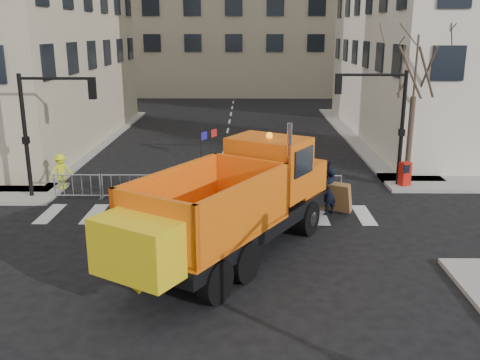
{
  "coord_description": "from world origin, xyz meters",
  "views": [
    {
      "loc": [
        1.42,
        -14.7,
        7.13
      ],
      "look_at": [
        1.19,
        2.5,
        2.28
      ],
      "focal_mm": 40.0,
      "sensor_mm": 36.0,
      "label": 1
    }
  ],
  "objects_px": {
    "plow_truck": "(232,202)",
    "cop_b": "(324,183)",
    "cop_c": "(314,192)",
    "worker": "(61,171)",
    "newspaper_box": "(405,174)",
    "cop_a": "(329,191)"
  },
  "relations": [
    {
      "from": "cop_b",
      "to": "newspaper_box",
      "type": "distance_m",
      "value": 4.89
    },
    {
      "from": "cop_a",
      "to": "newspaper_box",
      "type": "xyz_separation_m",
      "value": [
        4.05,
        3.72,
        -0.26
      ]
    },
    {
      "from": "worker",
      "to": "newspaper_box",
      "type": "xyz_separation_m",
      "value": [
        15.75,
        0.74,
        -0.25
      ]
    },
    {
      "from": "plow_truck",
      "to": "newspaper_box",
      "type": "height_order",
      "value": "plow_truck"
    },
    {
      "from": "plow_truck",
      "to": "newspaper_box",
      "type": "xyz_separation_m",
      "value": [
        7.8,
        8.05,
        -1.21
      ]
    },
    {
      "from": "worker",
      "to": "plow_truck",
      "type": "bearing_deg",
      "value": -79.33
    },
    {
      "from": "cop_b",
      "to": "cop_c",
      "type": "bearing_deg",
      "value": 98.61
    },
    {
      "from": "cop_c",
      "to": "worker",
      "type": "distance_m",
      "value": 11.48
    },
    {
      "from": "worker",
      "to": "newspaper_box",
      "type": "bearing_deg",
      "value": -34.0
    },
    {
      "from": "cop_c",
      "to": "newspaper_box",
      "type": "xyz_separation_m",
      "value": [
        4.67,
        3.76,
        -0.24
      ]
    },
    {
      "from": "plow_truck",
      "to": "cop_b",
      "type": "bearing_deg",
      "value": -3.23
    },
    {
      "from": "worker",
      "to": "cop_b",
      "type": "bearing_deg",
      "value": -45.87
    },
    {
      "from": "cop_c",
      "to": "worker",
      "type": "height_order",
      "value": "cop_c"
    },
    {
      "from": "plow_truck",
      "to": "cop_a",
      "type": "relative_size",
      "value": 5.75
    },
    {
      "from": "cop_b",
      "to": "cop_a",
      "type": "bearing_deg",
      "value": 127.86
    },
    {
      "from": "cop_a",
      "to": "cop_b",
      "type": "distance_m",
      "value": 1.11
    },
    {
      "from": "newspaper_box",
      "to": "cop_c",
      "type": "bearing_deg",
      "value": -163.8
    },
    {
      "from": "cop_b",
      "to": "newspaper_box",
      "type": "bearing_deg",
      "value": -113.24
    },
    {
      "from": "plow_truck",
      "to": "newspaper_box",
      "type": "distance_m",
      "value": 11.28
    },
    {
      "from": "cop_a",
      "to": "cop_b",
      "type": "bearing_deg",
      "value": -130.34
    },
    {
      "from": "cop_b",
      "to": "plow_truck",
      "type": "bearing_deg",
      "value": 90.21
    },
    {
      "from": "plow_truck",
      "to": "cop_a",
      "type": "bearing_deg",
      "value": -10.01
    }
  ]
}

